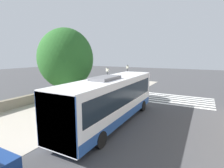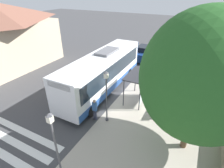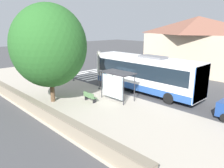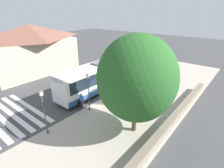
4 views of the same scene
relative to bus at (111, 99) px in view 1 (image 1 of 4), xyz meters
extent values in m
plane|color=#424244|center=(-1.96, 1.37, -1.96)|extent=(120.00, 120.00, 0.00)
cube|color=#ADA393|center=(-6.46, 1.37, -1.95)|extent=(9.00, 44.00, 0.02)
cube|color=silver|center=(3.04, 7.75, -1.95)|extent=(9.00, 0.50, 0.01)
cube|color=silver|center=(3.04, 8.70, -1.95)|extent=(9.00, 0.50, 0.01)
cube|color=silver|center=(3.04, 9.65, -1.95)|extent=(9.00, 0.50, 0.01)
cube|color=silver|center=(3.04, 10.60, -1.95)|extent=(9.00, 0.50, 0.01)
cube|color=silver|center=(3.04, 11.55, -1.95)|extent=(9.00, 0.50, 0.01)
cube|color=silver|center=(3.04, 12.50, -1.95)|extent=(9.00, 0.50, 0.01)
cube|color=gray|center=(-10.51, 1.37, -1.50)|extent=(0.50, 20.00, 0.92)
cube|color=#776C5B|center=(-10.51, 1.37, -0.99)|extent=(0.60, 20.00, 0.08)
cube|color=white|center=(0.00, 0.02, 0.05)|extent=(2.63, 11.61, 3.12)
cube|color=black|center=(0.00, 0.02, 0.46)|extent=(2.67, 10.68, 1.37)
cube|color=#264C93|center=(0.00, 0.02, -1.20)|extent=(2.67, 11.37, 0.62)
cube|color=#264C93|center=(0.00, -5.76, 0.05)|extent=(2.67, 0.06, 3.00)
cube|color=black|center=(0.00, 5.78, 1.30)|extent=(1.97, 0.08, 0.44)
cube|color=slate|center=(0.00, -0.85, 1.72)|extent=(1.32, 2.55, 0.22)
cylinder|color=black|center=(-1.24, 4.08, -1.46)|extent=(0.30, 1.00, 1.00)
cylinder|color=black|center=(1.24, 4.08, -1.46)|extent=(0.30, 1.00, 1.00)
cylinder|color=black|center=(-1.24, -3.58, -1.46)|extent=(0.30, 1.00, 1.00)
cylinder|color=black|center=(1.24, -3.58, -1.46)|extent=(0.30, 1.00, 1.00)
cylinder|color=#2D2D33|center=(-2.90, -1.11, -0.71)|extent=(0.08, 0.08, 2.49)
cylinder|color=#2D2D33|center=(-2.90, 1.67, -0.71)|extent=(0.08, 0.08, 2.49)
cylinder|color=#2D2D33|center=(-4.31, -1.11, -0.71)|extent=(0.08, 0.08, 2.49)
cylinder|color=#2D2D33|center=(-4.31, 1.67, -0.71)|extent=(0.08, 0.08, 2.49)
cube|color=#2D2D33|center=(-3.61, 0.28, 0.57)|extent=(1.70, 3.08, 0.08)
cube|color=silver|center=(-4.29, 0.28, -0.59)|extent=(0.03, 2.50, 1.99)
cylinder|color=#2D3347|center=(-1.80, 4.29, -1.52)|extent=(0.12, 0.12, 0.87)
cylinder|color=#2D3347|center=(-1.64, 4.29, -1.52)|extent=(0.12, 0.12, 0.87)
cube|color=#38609E|center=(-1.72, 4.29, -0.74)|extent=(0.34, 0.22, 0.70)
sphere|color=tan|center=(-1.72, 4.29, -0.27)|extent=(0.24, 0.24, 0.24)
cube|color=#4C7247|center=(-5.76, 1.58, -1.51)|extent=(0.40, 1.42, 0.06)
cube|color=#4C7247|center=(-5.93, 1.58, -1.28)|extent=(0.04, 1.42, 0.40)
cube|color=black|center=(-5.76, 1.01, -1.73)|extent=(0.32, 0.06, 0.45)
cube|color=black|center=(-5.76, 2.15, -1.73)|extent=(0.32, 0.06, 0.45)
cylinder|color=#4C4C51|center=(-2.48, 8.95, -1.88)|extent=(0.24, 0.24, 0.16)
cylinder|color=#4C4C51|center=(-2.48, 8.95, -0.14)|extent=(0.10, 0.10, 3.64)
cube|color=silver|center=(-2.48, 8.95, 1.86)|extent=(0.24, 0.24, 0.35)
pyramid|color=#4C4C51|center=(-2.48, 8.95, 2.10)|extent=(0.28, 0.28, 0.14)
cylinder|color=#4C4C51|center=(-2.59, 4.00, -1.88)|extent=(0.24, 0.24, 0.16)
cylinder|color=#4C4C51|center=(-2.59, 4.00, -0.13)|extent=(0.10, 0.10, 3.65)
cube|color=silver|center=(-2.59, 4.00, 1.87)|extent=(0.24, 0.24, 0.35)
pyramid|color=#4C4C51|center=(-2.59, 4.00, 2.11)|extent=(0.28, 0.28, 0.14)
cylinder|color=brown|center=(-8.10, 3.94, -0.37)|extent=(0.39, 0.39, 3.17)
ellipsoid|color=#265B23|center=(-8.10, 3.94, 2.95)|extent=(6.32, 6.32, 6.95)
camera|label=1|loc=(6.26, -11.58, 3.35)|focal=28.00mm
camera|label=2|loc=(-7.69, 13.03, 6.93)|focal=28.00mm
camera|label=3|loc=(-17.15, -12.97, 4.64)|focal=35.00mm
camera|label=4|loc=(-14.54, 15.02, 7.91)|focal=28.00mm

